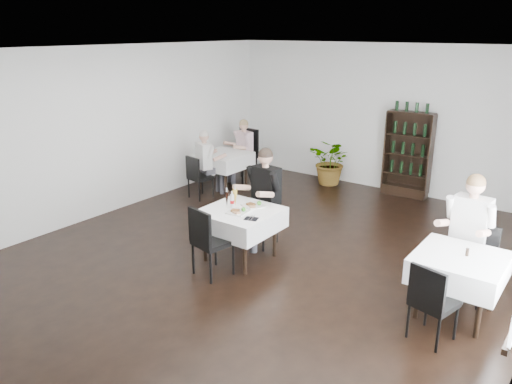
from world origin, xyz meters
TOP-DOWN VIEW (x-y plane):
  - room_shell at (0.00, 0.00)m, footprint 9.00×9.00m
  - wine_shelf at (0.60, 4.31)m, footprint 0.90×0.28m
  - main_table at (-0.30, 0.00)m, footprint 1.03×1.03m
  - left_table at (-2.70, 2.50)m, footprint 0.98×0.98m
  - right_table at (2.70, 0.30)m, footprint 0.98×0.98m
  - potted_tree at (-0.98, 4.11)m, footprint 0.97×0.85m
  - main_chair_far at (-0.38, 0.68)m, footprint 0.48×0.49m
  - main_chair_near at (-0.31, -0.69)m, footprint 0.53×0.54m
  - left_chair_far at (-2.70, 3.25)m, footprint 0.57×0.58m
  - left_chair_near at (-2.68, 1.68)m, footprint 0.46×0.46m
  - right_chair_far at (2.75, 0.87)m, footprint 0.49×0.50m
  - right_chair_near at (2.62, -0.43)m, footprint 0.50×0.51m
  - diner_main at (-0.34, 0.61)m, footprint 0.62×0.64m
  - diner_left_far at (-2.70, 3.13)m, footprint 0.61×0.65m
  - diner_left_near at (-2.67, 1.99)m, footprint 0.61×0.64m
  - diner_right_far at (2.60, 0.92)m, footprint 0.62×0.63m
  - plate_far at (-0.22, 0.23)m, footprint 0.37×0.37m
  - plate_near at (-0.24, -0.11)m, footprint 0.30×0.30m
  - pilsner_dark at (-0.54, -0.00)m, footprint 0.07×0.07m
  - pilsner_lager at (-0.46, 0.09)m, footprint 0.07×0.07m
  - coke_bottle at (-0.46, 0.02)m, footprint 0.06×0.06m
  - napkin_cutlery at (0.05, -0.19)m, footprint 0.21×0.19m
  - pepper_mill at (2.76, 0.34)m, footprint 0.04×0.04m

SIDE VIEW (x-z plane):
  - left_chair_near at x=-2.68m, z-range 0.06..0.93m
  - potted_tree at x=-0.98m, z-range 0.00..1.02m
  - right_chair_near at x=2.62m, z-range 0.06..0.98m
  - right_chair_far at x=2.75m, z-range 0.07..1.03m
  - main_chair_near at x=-0.31m, z-range 0.07..1.07m
  - main_chair_far at x=-0.38m, z-range 0.07..1.08m
  - left_table at x=-2.70m, z-range 0.24..1.01m
  - right_table at x=2.70m, z-range 0.24..1.01m
  - main_table at x=-0.30m, z-range 0.24..1.01m
  - left_chair_far at x=-2.70m, z-range 0.08..1.24m
  - napkin_cutlery at x=0.05m, z-range 0.77..0.79m
  - diner_left_near at x=-2.67m, z-range 0.11..1.46m
  - plate_near at x=-0.24m, z-range 0.75..0.83m
  - plate_far at x=-0.22m, z-range 0.75..0.84m
  - diner_left_far at x=-2.70m, z-range 0.11..1.50m
  - pepper_mill at x=2.76m, z-range 0.77..0.86m
  - wine_shelf at x=0.60m, z-range -0.03..1.72m
  - coke_bottle at x=-0.46m, z-range 0.75..0.99m
  - pilsner_dark at x=-0.54m, z-range 0.74..1.03m
  - pilsner_lager at x=-0.46m, z-range 0.74..1.06m
  - diner_main at x=-0.34m, z-range 0.12..1.68m
  - diner_right_far at x=2.60m, z-range 0.13..1.70m
  - room_shell at x=0.00m, z-range -3.00..6.00m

